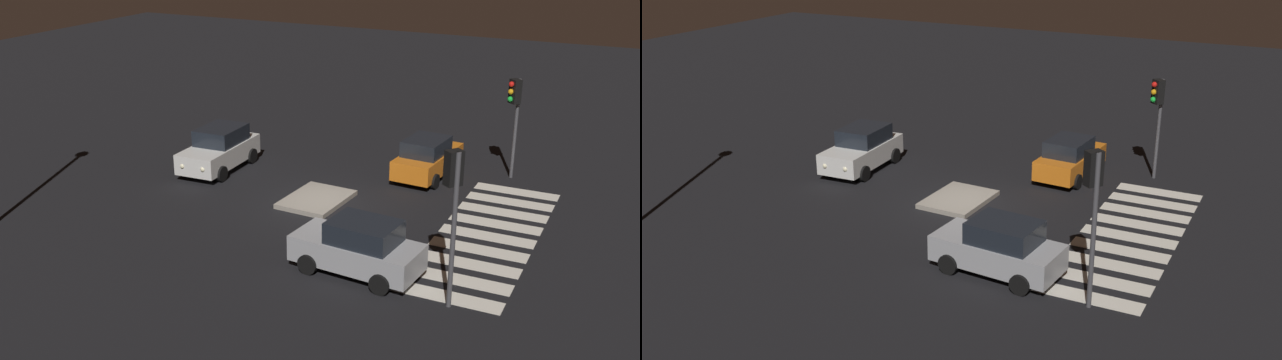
# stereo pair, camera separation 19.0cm
# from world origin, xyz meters

# --- Properties ---
(ground_plane) EXTENTS (80.00, 80.00, 0.00)m
(ground_plane) POSITION_xyz_m (0.00, 0.00, 0.00)
(ground_plane) COLOR black
(traffic_island) EXTENTS (2.87, 2.22, 0.18)m
(traffic_island) POSITION_xyz_m (0.25, 0.27, 0.09)
(traffic_island) COLOR gray
(traffic_island) RESTS_ON ground
(car_silver) EXTENTS (2.15, 4.10, 1.73)m
(car_silver) POSITION_xyz_m (-4.35, -3.42, 0.85)
(car_silver) COLOR #9EA0A5
(car_silver) RESTS_ON ground
(car_orange) EXTENTS (3.97, 2.06, 1.68)m
(car_orange) POSITION_xyz_m (4.71, -2.58, 0.83)
(car_orange) COLOR orange
(car_orange) RESTS_ON ground
(car_white) EXTENTS (4.18, 2.07, 1.79)m
(car_white) POSITION_xyz_m (1.79, 5.60, 0.88)
(car_white) COLOR silver
(car_white) RESTS_ON ground
(traffic_light_east) EXTENTS (0.53, 0.54, 4.11)m
(traffic_light_east) POSITION_xyz_m (6.05, -5.63, 3.12)
(traffic_light_east) COLOR #47474C
(traffic_light_east) RESTS_ON ground
(traffic_light_south) EXTENTS (0.54, 0.53, 4.51)m
(traffic_light_south) POSITION_xyz_m (-4.98, -6.37, 3.42)
(traffic_light_south) COLOR #47474C
(traffic_light_south) RESTS_ON ground
(crosswalk_near) EXTENTS (9.90, 3.20, 0.02)m
(crosswalk_near) POSITION_xyz_m (0.00, -6.30, 0.01)
(crosswalk_near) COLOR silver
(crosswalk_near) RESTS_ON ground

